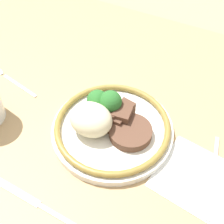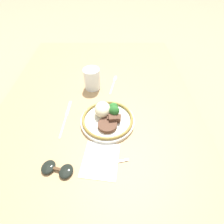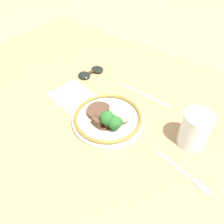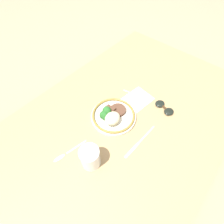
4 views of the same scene
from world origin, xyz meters
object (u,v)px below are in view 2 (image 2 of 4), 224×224
spoon (114,81)px  fork (101,165)px  juice_glass (92,80)px  plate (108,117)px  knife (66,117)px  sunglasses (57,169)px

spoon → fork: bearing=-174.4°
juice_glass → plate: bearing=-160.7°
plate → fork: 0.21m
plate → spoon: bearing=-6.3°
plate → juice_glass: (0.24, 0.08, 0.02)m
knife → sunglasses: (-0.25, -0.02, 0.01)m
spoon → juice_glass: bearing=128.2°
fork → spoon: 0.51m
fork → sunglasses: (-0.02, 0.15, 0.01)m
plate → knife: bearing=82.6°
knife → sunglasses: 0.25m
fork → knife: fork is taller
fork → sunglasses: sunglasses is taller
plate → knife: 0.19m
knife → spoon: (0.27, -0.22, 0.00)m
spoon → knife: bearing=152.8°
juice_glass → spoon: 0.14m
knife → spoon: 0.35m
juice_glass → fork: bearing=-172.1°
fork → spoon: size_ratio=1.00×
knife → fork: bearing=-142.5°
fork → spoon: bearing=-107.4°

